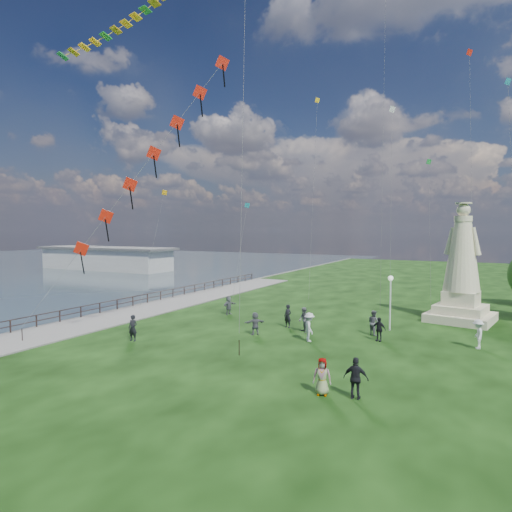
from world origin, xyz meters
The scene contains 17 objects.
waterfront centered at (-15.24, 8.99, -0.06)m, with size 200.00×200.00×1.51m.
pier_pavilion centered at (-52.00, 42.00, 1.84)m, with size 30.00×8.00×4.40m.
statue centered at (11.58, 19.34, 3.58)m, with size 5.45×5.45×9.47m.
lamppost centered at (7.13, 13.53, 2.89)m, with size 0.37×0.37×4.01m.
person_0 centered at (-7.31, 2.57, 0.87)m, with size 0.63×0.41×1.73m, color black.
person_1 centered at (1.80, 10.04, 0.90)m, with size 0.87×0.54×1.79m, color #595960.
person_2 centered at (3.02, 7.87, 0.95)m, with size 1.22×0.63×1.89m, color silver.
person_3 centered at (8.18, -0.27, 0.91)m, with size 1.07×0.55×1.82m, color black.
person_4 centered at (6.73, -0.49, 0.83)m, with size 0.81×0.50×1.65m, color #595960.
person_5 centered at (-6.33, 13.11, 0.81)m, with size 1.51×0.65×1.62m, color #595960.
person_6 centered at (0.18, 10.88, 0.86)m, with size 0.63×0.41×1.73m, color black.
person_7 centered at (6.39, 11.52, 0.87)m, with size 0.85×0.52×1.74m, color #595960.
person_8 centered at (12.83, 11.01, 0.91)m, with size 1.17×0.60×1.81m, color silver.
person_9 centered at (7.06, 10.04, 0.79)m, with size 0.93×0.48×1.59m, color black.
person_11 centered at (-0.97, 7.80, 0.80)m, with size 1.48×0.64×1.59m, color #595960.
red_kite_train centered at (-7.32, 4.63, 12.19)m, with size 10.28×9.35×19.59m.
small_kites centered at (2.73, 22.87, 15.04)m, with size 31.68×18.35×31.60m.
Camera 1 is at (12.72, -18.28, 7.30)m, focal length 30.00 mm.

